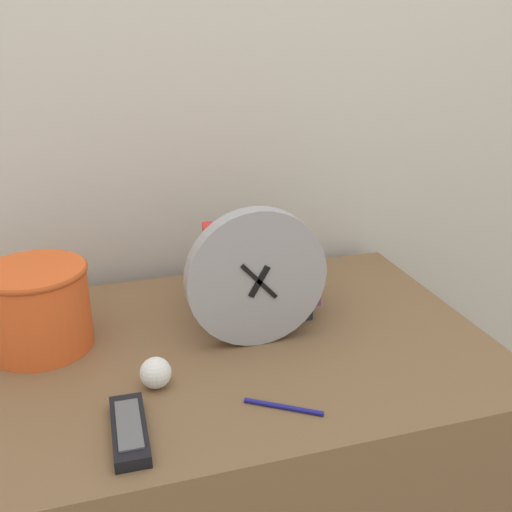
{
  "coord_description": "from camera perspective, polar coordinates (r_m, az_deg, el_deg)",
  "views": [
    {
      "loc": [
        -0.23,
        -0.64,
        1.31
      ],
      "look_at": [
        0.09,
        0.41,
        0.87
      ],
      "focal_mm": 42.0,
      "sensor_mm": 36.0,
      "label": 1
    }
  ],
  "objects": [
    {
      "name": "desk",
      "position": [
        1.39,
        -3.1,
        -21.21
      ],
      "size": [
        1.04,
        0.69,
        0.72
      ],
      "color": "brown",
      "rests_on": "ground_plane"
    },
    {
      "name": "crumpled_paper_ball",
      "position": [
        1.05,
        -9.54,
        -10.92
      ],
      "size": [
        0.05,
        0.05,
        0.05
      ],
      "color": "white",
      "rests_on": "desk"
    },
    {
      "name": "basket",
      "position": [
        1.19,
        -20.11,
        -4.44
      ],
      "size": [
        0.2,
        0.2,
        0.16
      ],
      "color": "#E05623",
      "rests_on": "desk"
    },
    {
      "name": "tv_remote",
      "position": [
        0.96,
        -11.98,
        -15.87
      ],
      "size": [
        0.06,
        0.16,
        0.02
      ],
      "color": "black",
      "rests_on": "desk"
    },
    {
      "name": "desk_clock",
      "position": [
        1.12,
        0.06,
        -2.11
      ],
      "size": [
        0.27,
        0.04,
        0.27
      ],
      "color": "#99999E",
      "rests_on": "desk"
    },
    {
      "name": "pen",
      "position": [
        1.0,
        2.63,
        -14.16
      ],
      "size": [
        0.11,
        0.08,
        0.01
      ],
      "color": "navy",
      "rests_on": "desk"
    },
    {
      "name": "wall_back",
      "position": [
        1.43,
        -8.04,
        17.33
      ],
      "size": [
        6.0,
        0.04,
        2.4
      ],
      "color": "beige",
      "rests_on": "ground_plane"
    },
    {
      "name": "book_stack",
      "position": [
        1.27,
        0.31,
        -1.56
      ],
      "size": [
        0.25,
        0.2,
        0.18
      ],
      "color": "#232328",
      "rests_on": "desk"
    }
  ]
}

